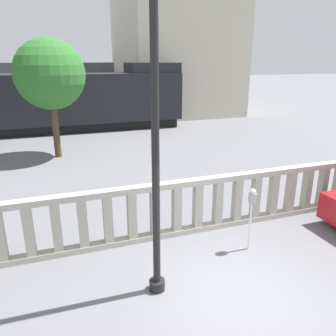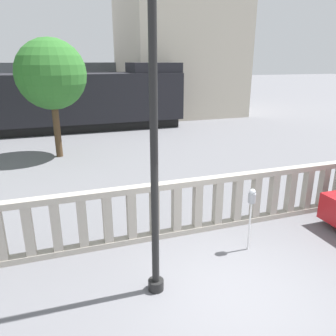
# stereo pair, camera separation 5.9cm
# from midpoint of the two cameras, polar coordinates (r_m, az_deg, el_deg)

# --- Properties ---
(ground_plane) EXTENTS (160.00, 160.00, 0.00)m
(ground_plane) POSITION_cam_midpoint_polar(r_m,az_deg,el_deg) (6.61, 11.54, -20.70)
(ground_plane) COLOR slate
(balustrade) EXTENTS (14.80, 0.24, 1.40)m
(balustrade) POSITION_cam_midpoint_polar(r_m,az_deg,el_deg) (8.06, 3.16, -6.80)
(balustrade) COLOR #ADA599
(balustrade) RESTS_ON ground
(lamppost) EXTENTS (0.32, 0.32, 5.78)m
(lamppost) POSITION_cam_midpoint_polar(r_m,az_deg,el_deg) (5.25, -2.59, 7.73)
(lamppost) COLOR black
(lamppost) RESTS_ON ground
(parking_meter) EXTENTS (0.17, 0.17, 1.48)m
(parking_meter) POSITION_cam_midpoint_polar(r_m,az_deg,el_deg) (7.40, 14.21, -5.64)
(parking_meter) COLOR silver
(parking_meter) RESTS_ON ground
(train_near) EXTENTS (20.83, 3.16, 3.97)m
(train_near) POSITION_cam_midpoint_polar(r_m,az_deg,el_deg) (21.17, -26.50, 10.08)
(train_near) COLOR black
(train_near) RESTS_ON ground
(train_far) EXTENTS (27.93, 2.74, 4.50)m
(train_far) POSITION_cam_midpoint_polar(r_m,az_deg,el_deg) (31.90, -17.81, 13.72)
(train_far) COLOR black
(train_far) RESTS_ON ground
(building_block) EXTENTS (8.32, 9.63, 10.94)m
(building_block) POSITION_cam_midpoint_polar(r_m,az_deg,el_deg) (28.00, 1.01, 21.07)
(building_block) COLOR beige
(building_block) RESTS_ON ground
(tree_right) EXTENTS (2.92, 2.92, 5.02)m
(tree_right) POSITION_cam_midpoint_polar(r_m,az_deg,el_deg) (14.95, -20.00, 15.03)
(tree_right) COLOR #4C3823
(tree_right) RESTS_ON ground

